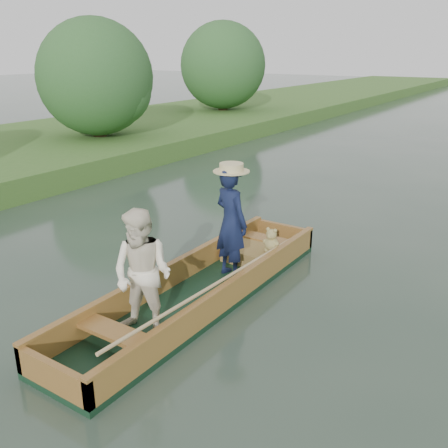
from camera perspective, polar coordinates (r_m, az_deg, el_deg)
The scene contains 3 objects.
ground at distance 7.05m, azimuth -2.74°, elevation -8.67°, with size 120.00×120.00×0.00m, color #283D30.
trees_far at distance 14.75m, azimuth 19.59°, elevation 15.15°, with size 23.17×15.36×4.55m.
punt at distance 6.74m, azimuth -3.04°, elevation -4.80°, with size 1.12×5.00×1.78m.
Camera 1 is at (3.73, -4.98, 3.31)m, focal length 40.00 mm.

